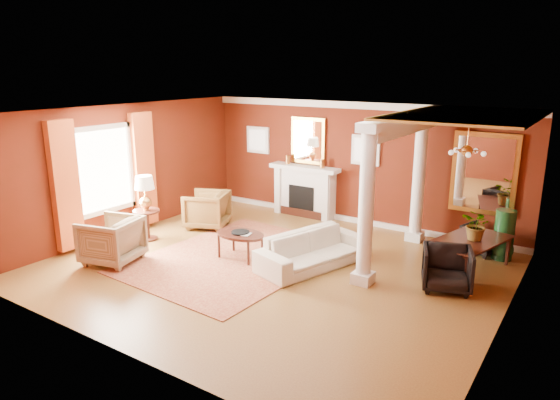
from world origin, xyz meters
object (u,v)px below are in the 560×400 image
Objects in this scene: sofa at (313,244)px; side_table at (145,198)px; dining_table at (471,246)px; armchair_stripe at (111,238)px; armchair_leopard at (207,208)px; coffee_table at (240,235)px.

sofa is 3.89m from side_table.
side_table is 0.85× the size of dining_table.
sofa is 2.27× the size of armchair_stripe.
side_table reaches higher than dining_table.
side_table reaches higher than armchair_stripe.
armchair_leopard is at bearing 112.52° from dining_table.
dining_table is (5.85, 3.43, -0.02)m from armchair_stripe.
sofa is 1.47m from coffee_table.
side_table is at bearing 117.60° from sofa.
armchair_leopard reaches higher than dining_table.
armchair_leopard is at bearing 148.73° from coffee_table.
armchair_leopard is 1.55m from side_table.
armchair_leopard is 2.22m from coffee_table.
side_table reaches higher than armchair_leopard.
sofa is 1.57× the size of side_table.
armchair_stripe reaches higher than armchair_leopard.
armchair_stripe is at bearing 135.58° from dining_table.
sofa is 1.33× the size of dining_table.
armchair_leopard is 0.56× the size of dining_table.
coffee_table is 4.35m from dining_table.
armchair_leopard is 0.91× the size of coffee_table.
coffee_table is (1.94, 1.53, -0.02)m from armchair_stripe.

